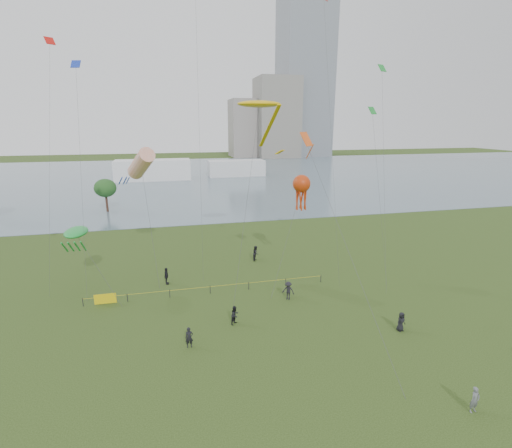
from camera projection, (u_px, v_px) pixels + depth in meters
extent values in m
plane|color=#233711|center=(289.00, 371.00, 25.85)|extent=(400.00, 400.00, 0.00)
cube|color=slate|center=(193.00, 176.00, 119.75)|extent=(400.00, 120.00, 0.08)
cube|color=slate|center=(306.00, 31.00, 181.38)|extent=(24.00, 24.00, 120.00)
cube|color=slate|center=(276.00, 118.00, 183.07)|extent=(20.00, 20.00, 38.00)
cube|color=gray|center=(246.00, 128.00, 186.94)|extent=(16.00, 18.00, 28.00)
cube|color=white|center=(153.00, 170.00, 111.63)|extent=(22.00, 8.00, 6.00)
cube|color=silver|center=(236.00, 168.00, 120.29)|extent=(18.00, 7.00, 5.00)
cylinder|color=#362118|center=(107.00, 205.00, 71.67)|extent=(0.44, 0.44, 2.89)
ellipsoid|color=#275622|center=(105.00, 188.00, 70.81)|extent=(4.11, 4.11, 3.47)
cylinder|color=black|center=(83.00, 302.00, 34.88)|extent=(0.07, 0.07, 0.85)
cylinder|color=black|center=(127.00, 298.00, 35.76)|extent=(0.07, 0.07, 0.85)
cylinder|color=black|center=(170.00, 294.00, 36.64)|extent=(0.07, 0.07, 0.85)
cylinder|color=black|center=(210.00, 290.00, 37.51)|extent=(0.07, 0.07, 0.85)
cylinder|color=black|center=(249.00, 286.00, 38.39)|extent=(0.07, 0.07, 0.85)
cylinder|color=black|center=(286.00, 282.00, 39.27)|extent=(0.07, 0.07, 0.85)
cylinder|color=black|center=(321.00, 279.00, 40.15)|extent=(0.07, 0.07, 0.85)
cylinder|color=gold|center=(210.00, 287.00, 37.43)|extent=(24.00, 0.03, 0.03)
cube|color=yellow|center=(105.00, 299.00, 35.28)|extent=(2.00, 0.04, 1.00)
imported|color=slate|center=(475.00, 400.00, 22.02)|extent=(0.67, 0.49, 1.67)
imported|color=black|center=(235.00, 315.00, 31.74)|extent=(1.02, 1.01, 1.66)
imported|color=black|center=(288.00, 291.00, 36.14)|extent=(1.38, 1.23, 1.86)
imported|color=black|center=(166.00, 276.00, 39.57)|extent=(0.54, 1.12, 1.85)
imported|color=black|center=(401.00, 322.00, 30.71)|extent=(0.90, 0.69, 1.64)
imported|color=black|center=(189.00, 338.00, 28.42)|extent=(0.61, 0.41, 1.66)
imported|color=black|center=(256.00, 253.00, 46.41)|extent=(1.08, 1.16, 1.91)
cylinder|color=#3F3F42|center=(247.00, 199.00, 37.39)|extent=(4.73, 9.31, 18.71)
ellipsoid|color=#E3AE0B|center=(259.00, 104.00, 39.80)|extent=(4.80, 3.00, 0.75)
cube|color=#E3AE0B|center=(269.00, 127.00, 36.49)|extent=(0.36, 6.98, 4.09)
cube|color=#E3AE0B|center=(280.00, 152.00, 33.47)|extent=(0.95, 0.95, 0.42)
cylinder|color=#3F3F42|center=(150.00, 225.00, 39.41)|extent=(1.24, 5.19, 12.48)
cylinder|color=#E94B1C|center=(141.00, 164.00, 40.06)|extent=(3.59, 5.05, 3.75)
cylinder|color=blue|center=(128.00, 180.00, 39.05)|extent=(0.60, 1.13, 0.88)
cylinder|color=blue|center=(125.00, 180.00, 39.34)|extent=(0.60, 1.13, 0.88)
cylinder|color=blue|center=(121.00, 180.00, 39.11)|extent=(0.60, 1.13, 0.88)
cylinder|color=blue|center=(120.00, 181.00, 38.67)|extent=(0.60, 1.13, 0.88)
cylinder|color=blue|center=(125.00, 181.00, 38.63)|extent=(0.60, 1.13, 0.88)
cylinder|color=#3F3F42|center=(99.00, 268.00, 35.82)|extent=(4.29, 4.65, 6.31)
ellipsoid|color=green|center=(76.00, 232.00, 36.69)|extent=(2.15, 3.88, 0.75)
cylinder|color=green|center=(65.00, 247.00, 35.27)|extent=(0.16, 1.79, 1.54)
cylinder|color=green|center=(71.00, 247.00, 35.39)|extent=(0.16, 1.79, 1.54)
cylinder|color=green|center=(77.00, 246.00, 35.52)|extent=(0.16, 1.79, 1.54)
cylinder|color=green|center=(83.00, 246.00, 35.64)|extent=(0.16, 1.79, 1.54)
cylinder|color=#3F3F42|center=(287.00, 238.00, 38.41)|extent=(5.02, 5.94, 10.34)
sphere|color=#B8320D|center=(302.00, 184.00, 40.37)|extent=(1.94, 1.94, 1.94)
cylinder|color=#B8320D|center=(305.00, 198.00, 40.91)|extent=(0.18, 0.54, 2.60)
cylinder|color=#B8320D|center=(302.00, 197.00, 41.26)|extent=(0.49, 0.36, 2.61)
cylinder|color=#B8320D|center=(298.00, 197.00, 41.15)|extent=(0.49, 0.36, 2.61)
cylinder|color=#B8320D|center=(297.00, 198.00, 40.69)|extent=(0.18, 0.54, 2.60)
cylinder|color=#B8320D|center=(300.00, 199.00, 40.33)|extent=(0.49, 0.36, 2.61)
cylinder|color=#B8320D|center=(305.00, 199.00, 40.44)|extent=(0.49, 0.36, 2.61)
cylinder|color=#3F3F42|center=(348.00, 248.00, 27.70)|extent=(1.84, 14.29, 15.40)
cube|color=#F65715|center=(306.00, 139.00, 32.17)|extent=(1.47, 1.47, 1.20)
cylinder|color=#F65715|center=(310.00, 152.00, 31.59)|extent=(0.08, 1.58, 1.35)
cube|color=#1933B2|center=(76.00, 64.00, 36.14)|extent=(1.04, 1.00, 0.76)
cube|color=#198C2D|center=(372.00, 110.00, 38.01)|extent=(0.97, 0.68, 0.76)
cube|color=red|center=(50.00, 41.00, 36.85)|extent=(1.01, 0.76, 0.76)
cube|color=#198C2D|center=(382.00, 68.00, 38.69)|extent=(1.04, 0.85, 0.76)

